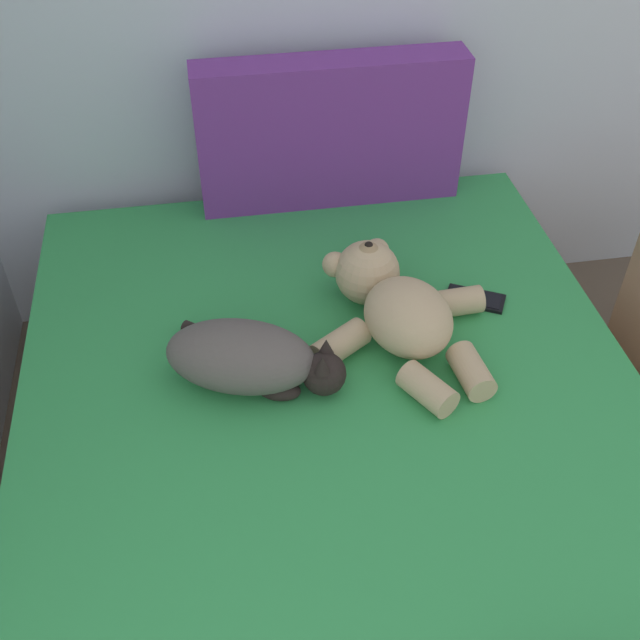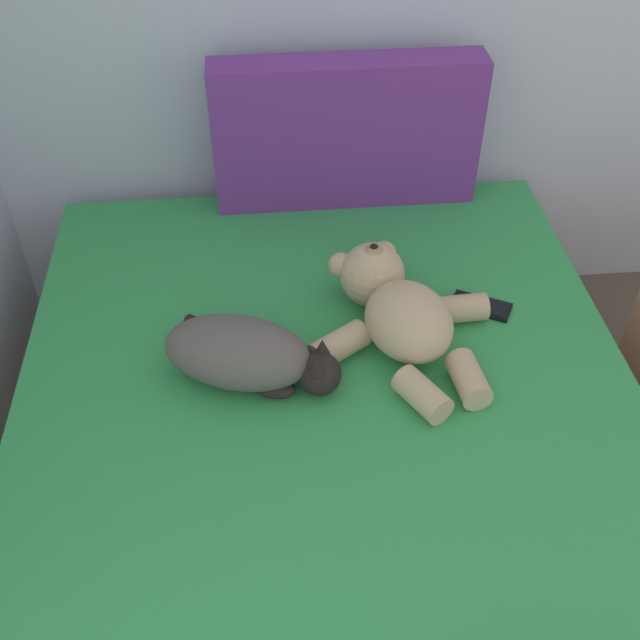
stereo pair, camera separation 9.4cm
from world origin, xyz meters
The scene contains 5 objects.
bed centered at (0.91, 3.05, 0.24)m, with size 1.48×2.07×0.49m.
patterned_cushion centered at (1.05, 4.00, 0.70)m, with size 0.76×0.12×0.43m.
cat centered at (0.73, 3.27, 0.56)m, with size 0.42×0.34×0.15m.
teddy_bear centered at (1.10, 3.39, 0.56)m, with size 0.46×0.55×0.18m.
cell_phone centered at (1.33, 3.46, 0.49)m, with size 0.16×0.13×0.01m.
Camera 2 is at (0.78, 2.04, 1.77)m, focal length 42.82 mm.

